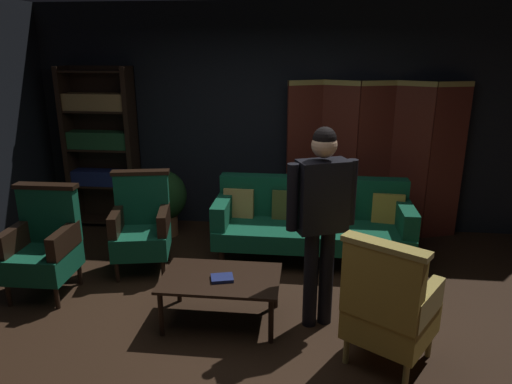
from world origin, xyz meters
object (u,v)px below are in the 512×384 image
bookshelf (101,145)px  standing_figure (321,211)px  coffee_table (221,282)px  book_navy_cloth (222,278)px  armchair_wing_left (44,245)px  velvet_couch (312,219)px  folding_screen (374,157)px  armchair_wing_right (142,225)px  armchair_gilt_accent (389,306)px  potted_plant (165,199)px

bookshelf → standing_figure: size_ratio=1.20×
coffee_table → book_navy_cloth: size_ratio=5.47×
armchair_wing_left → velvet_couch: bearing=23.1°
folding_screen → velvet_couch: 1.20m
bookshelf → armchair_wing_right: 1.65m
armchair_gilt_accent → armchair_wing_left: (-3.07, 0.76, 0.00)m
armchair_wing_left → armchair_wing_right: 0.95m
book_navy_cloth → potted_plant: bearing=119.3°
folding_screen → armchair_wing_right: 2.86m
folding_screen → armchair_wing_right: (-2.51, -1.29, -0.50)m
armchair_wing_right → velvet_couch: bearing=15.5°
armchair_gilt_accent → standing_figure: (-0.49, 0.50, 0.54)m
folding_screen → armchair_wing_right: size_ratio=2.05×
bookshelf → armchair_gilt_accent: (3.25, -2.57, -0.59)m
velvet_couch → potted_plant: size_ratio=2.57×
bookshelf → armchair_wing_left: size_ratio=1.97×
coffee_table → standing_figure: (0.82, 0.06, 0.65)m
coffee_table → standing_figure: size_ratio=0.59×
velvet_couch → potted_plant: (-1.81, 0.45, 0.02)m
velvet_couch → bookshelf: bearing=164.7°
coffee_table → book_navy_cloth: bearing=-67.5°
bookshelf → velvet_couch: size_ratio=0.97×
bookshelf → potted_plant: bearing=-18.0°
bookshelf → armchair_wing_left: bearing=-84.4°
velvet_couch → armchair_wing_right: size_ratio=2.04×
folding_screen → potted_plant: folding_screen is taller
potted_plant → armchair_wing_right: bearing=-88.0°
potted_plant → standing_figure: bearing=-43.8°
velvet_couch → armchair_gilt_accent: armchair_gilt_accent is taller
armchair_gilt_accent → book_navy_cloth: bearing=163.1°
armchair_wing_right → book_navy_cloth: bearing=-42.8°
armchair_wing_left → potted_plant: (0.72, 1.52, -0.01)m
armchair_gilt_accent → velvet_couch: bearing=106.6°
armchair_wing_left → book_navy_cloth: 1.81m
bookshelf → armchair_gilt_accent: 4.18m
bookshelf → book_navy_cloth: size_ratio=11.21×
velvet_couch → potted_plant: 1.86m
armchair_wing_left → potted_plant: armchair_wing_left is taller
armchair_wing_right → standing_figure: 2.08m
standing_figure → potted_plant: standing_figure is taller
coffee_table → potted_plant: bearing=119.4°
book_navy_cloth → armchair_wing_right: bearing=137.2°
coffee_table → armchair_gilt_accent: bearing=-18.5°
folding_screen → potted_plant: size_ratio=2.59×
coffee_table → armchair_gilt_accent: armchair_gilt_accent is taller
coffee_table → bookshelf: bearing=132.2°
armchair_wing_right → armchair_gilt_accent: bearing=-30.1°
standing_figure → potted_plant: (-1.86, 1.78, -0.55)m
armchair_gilt_accent → standing_figure: 0.88m
bookshelf → book_navy_cloth: 3.00m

